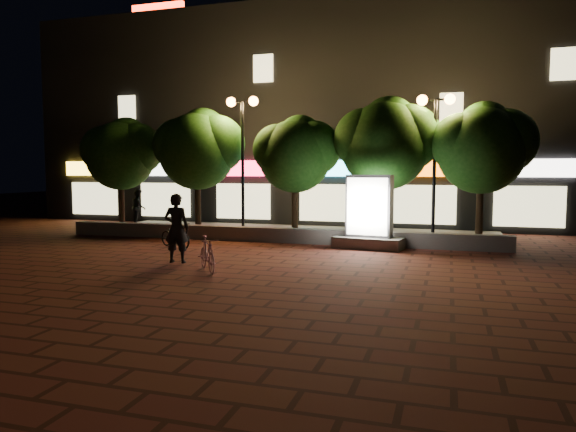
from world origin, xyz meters
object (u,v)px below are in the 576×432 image
at_px(tree_right, 387,140).
at_px(street_lamp_right, 435,129).
at_px(tree_far_left, 122,151).
at_px(ad_kiosk, 369,219).
at_px(street_lamp_left, 242,130).
at_px(pedestrian, 139,207).
at_px(tree_left, 199,146).
at_px(tree_far_right, 483,145).
at_px(scooter_parked, 175,235).
at_px(scooter_pink, 207,254).
at_px(tree_mid, 297,151).
at_px(rider, 177,228).

bearing_deg(tree_right, street_lamp_right, -9.10).
height_order(tree_far_left, ad_kiosk, tree_far_left).
height_order(street_lamp_left, pedestrian, street_lamp_left).
height_order(tree_left, tree_right, tree_right).
distance_m(tree_far_right, ad_kiosk, 4.68).
height_order(tree_far_right, scooter_parked, tree_far_right).
distance_m(tree_far_left, street_lamp_left, 5.50).
distance_m(tree_right, scooter_parked, 8.00).
bearing_deg(pedestrian, street_lamp_left, -133.75).
distance_m(street_lamp_left, pedestrian, 6.74).
xyz_separation_m(tree_right, ad_kiosk, (-0.30, -1.96, -2.61)).
xyz_separation_m(tree_left, pedestrian, (-3.75, 1.49, -2.57)).
height_order(tree_right, pedestrian, tree_right).
distance_m(tree_far_left, scooter_pink, 10.55).
height_order(tree_far_left, street_lamp_right, street_lamp_right).
xyz_separation_m(tree_mid, ad_kiosk, (3.01, -1.96, -2.26)).
distance_m(tree_right, rider, 8.32).
bearing_deg(pedestrian, scooter_parked, -164.36).
xyz_separation_m(street_lamp_right, ad_kiosk, (-1.94, -1.70, -2.94)).
bearing_deg(scooter_pink, rider, 106.97).
bearing_deg(street_lamp_right, tree_right, 170.90).
relative_size(tree_mid, street_lamp_right, 0.90).
bearing_deg(tree_far_left, ad_kiosk, -10.58).
height_order(tree_left, tree_mid, tree_left).
xyz_separation_m(tree_left, street_lamp_right, (8.95, -0.26, 0.45)).
bearing_deg(street_lamp_left, ad_kiosk, -18.58).
distance_m(tree_right, street_lamp_left, 5.38).
xyz_separation_m(tree_right, rider, (-4.92, -6.18, -2.62)).
bearing_deg(tree_mid, ad_kiosk, -33.14).
height_order(tree_far_right, ad_kiosk, tree_far_right).
distance_m(tree_far_left, tree_left, 3.51).
distance_m(tree_left, pedestrian, 4.78).
xyz_separation_m(tree_right, scooter_parked, (-6.37, -3.66, -3.16)).
bearing_deg(ad_kiosk, tree_far_left, 169.42).
height_order(ad_kiosk, rider, ad_kiosk).
relative_size(rider, pedestrian, 1.19).
relative_size(street_lamp_right, scooter_pink, 3.39).
bearing_deg(tree_far_right, tree_far_left, -180.00).
xyz_separation_m(tree_mid, tree_right, (3.31, 0.00, 0.35)).
relative_size(tree_right, tree_far_right, 1.06).
xyz_separation_m(tree_right, street_lamp_left, (-5.36, -0.26, 0.46)).
bearing_deg(rider, tree_left, -75.05).
xyz_separation_m(street_lamp_right, rider, (-6.56, -5.92, -2.95)).
bearing_deg(rider, pedestrian, -57.53).
bearing_deg(tree_left, tree_right, 0.00).
height_order(tree_mid, scooter_parked, tree_mid).
xyz_separation_m(street_lamp_right, scooter_pink, (-5.20, -6.85, -3.45)).
distance_m(tree_right, scooter_pink, 8.55).
bearing_deg(street_lamp_left, tree_right, 2.81).
distance_m(tree_far_left, ad_kiosk, 10.94).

